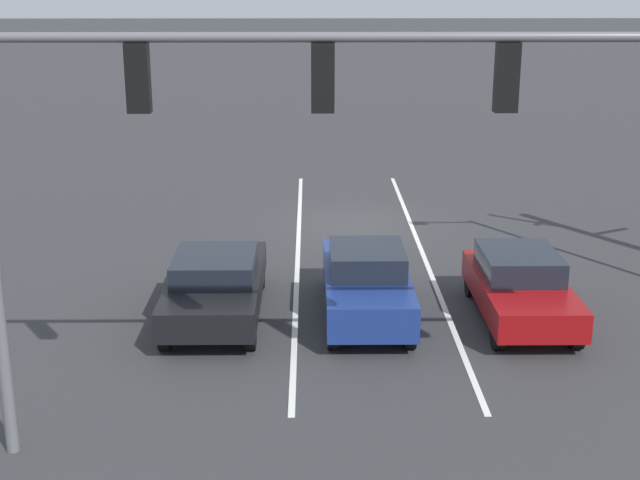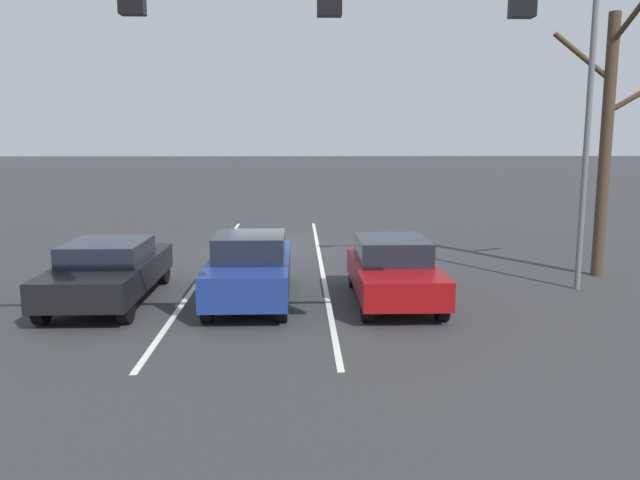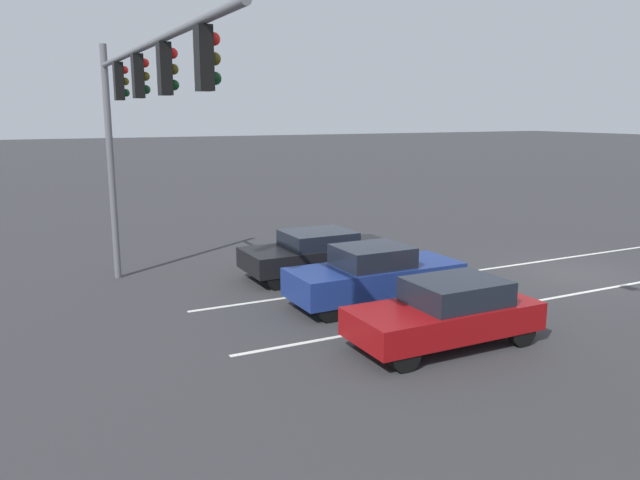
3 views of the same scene
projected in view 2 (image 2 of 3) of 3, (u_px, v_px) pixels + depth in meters
name	position (u px, v px, depth m)	size (l,w,h in m)	color
ground_plane	(270.00, 247.00, 21.53)	(240.00, 240.00, 0.00)	#333335
lane_stripe_left_divider	(321.00, 263.00, 18.71)	(0.12, 17.83, 0.01)	silver
lane_stripe_center_divider	(211.00, 264.00, 18.59)	(0.12, 17.83, 0.01)	silver
car_black_rightlane_front	(109.00, 270.00, 14.15)	(1.93, 4.73, 1.41)	black
car_maroon_leftlane_front	(393.00, 270.00, 14.17)	(1.79, 4.16, 1.44)	maroon
car_navy_midlane_front	(251.00, 267.00, 14.24)	(1.77, 4.62, 1.56)	navy
traffic_signal_gantry	(78.00, 23.00, 8.01)	(11.83, 0.37, 6.86)	slate
street_lamp_left_shoulder	(580.00, 101.00, 14.74)	(1.99, 0.24, 7.89)	slate
bare_tree_near	(607.00, 136.00, 16.39)	(3.27, 1.79, 7.06)	#423323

